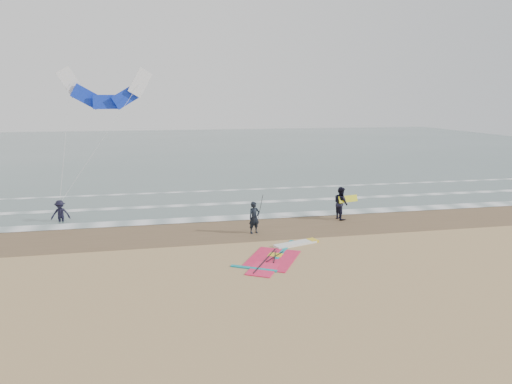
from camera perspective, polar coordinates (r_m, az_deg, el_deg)
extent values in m
plane|color=tan|center=(19.61, 3.92, -9.16)|extent=(120.00, 120.00, 0.00)
cube|color=#47605E|center=(66.21, -7.25, 5.47)|extent=(120.00, 80.00, 0.02)
cube|color=brown|center=(25.15, 0.27, -4.43)|extent=(120.00, 5.00, 0.01)
cube|color=white|center=(27.22, -0.68, -3.13)|extent=(120.00, 1.20, 0.02)
cube|color=white|center=(30.86, -2.02, -1.37)|extent=(120.00, 0.70, 0.02)
cube|color=white|center=(35.20, -3.24, 0.24)|extent=(120.00, 0.50, 0.01)
cube|color=white|center=(22.29, 4.94, -6.46)|extent=(2.27, 1.20, 0.11)
cube|color=yellow|center=(22.85, 7.07, -6.04)|extent=(0.54, 0.63, 0.11)
cube|color=#F51F50|center=(20.30, 2.02, -8.36)|extent=(3.09, 3.41, 0.04)
cube|color=#F51F50|center=(19.11, 0.88, -9.64)|extent=(1.71, 1.90, 0.04)
cube|color=#0C8C99|center=(21.55, 3.59, -7.16)|extent=(1.58, 2.54, 0.04)
cube|color=#0C8C99|center=(19.20, -0.28, -9.53)|extent=(1.85, 1.18, 0.04)
cube|color=yellow|center=(20.76, 2.44, -7.89)|extent=(0.80, 0.77, 0.05)
cylinder|color=black|center=(20.05, 1.14, -8.53)|extent=(1.63, 2.78, 0.05)
cylinder|color=black|center=(20.48, 2.38, -8.05)|extent=(1.09, 1.20, 0.04)
cylinder|color=black|center=(20.48, 2.38, -8.05)|extent=(0.52, 1.52, 0.04)
imported|color=black|center=(23.85, -0.22, -3.22)|extent=(0.71, 0.58, 1.69)
imported|color=black|center=(27.09, 10.56, -1.37)|extent=(0.87, 1.04, 1.92)
imported|color=black|center=(28.31, -23.31, -1.88)|extent=(1.06, 0.62, 1.63)
cylinder|color=black|center=(23.81, 0.48, -2.27)|extent=(0.17, 0.86, 1.82)
cube|color=yellow|center=(27.09, 11.44, -0.85)|extent=(1.30, 0.51, 0.39)
cube|color=white|center=(32.35, -22.20, 12.61)|extent=(1.65, 0.57, 2.01)
cube|color=#122FC3|center=(32.19, -20.43, 11.10)|extent=(1.96, 0.66, 1.69)
cube|color=#122FC3|center=(32.03, -18.13, 10.65)|extent=(1.75, 0.60, 0.92)
cube|color=#122FC3|center=(31.92, -15.89, 11.38)|extent=(1.96, 0.66, 1.69)
cube|color=white|center=(31.88, -14.29, 13.12)|extent=(1.65, 0.57, 2.01)
cylinder|color=beige|center=(30.08, -22.74, 6.08)|extent=(0.26, 4.84, 6.94)
cylinder|color=beige|center=(29.74, -18.60, 6.32)|extent=(4.62, 4.85, 6.94)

